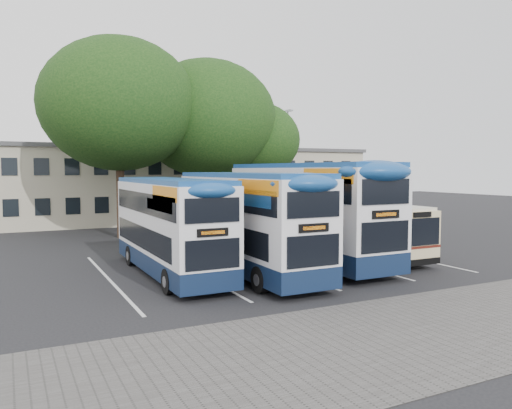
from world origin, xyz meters
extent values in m
plane|color=black|center=(0.00, 0.00, 0.00)|extent=(120.00, 120.00, 0.00)
cube|color=#595654|center=(-2.00, -5.00, 0.01)|extent=(40.00, 6.00, 0.01)
cube|color=silver|center=(-10.75, 5.00, 0.01)|extent=(0.12, 11.00, 0.01)
cube|color=silver|center=(-7.25, 5.00, 0.01)|extent=(0.12, 11.00, 0.01)
cube|color=silver|center=(-3.75, 5.00, 0.01)|extent=(0.12, 11.00, 0.01)
cube|color=silver|center=(-0.25, 5.00, 0.01)|extent=(0.12, 11.00, 0.01)
cube|color=silver|center=(3.25, 5.00, 0.01)|extent=(0.12, 11.00, 0.01)
cube|color=#B6AA92|center=(0.00, 27.00, 3.00)|extent=(32.00, 8.00, 6.00)
cube|color=#4C4C4F|center=(0.00, 27.00, 6.05)|extent=(32.40, 8.40, 0.30)
cube|color=black|center=(0.00, 22.98, 1.70)|extent=(30.00, 0.06, 1.20)
cube|color=black|center=(0.00, 22.98, 4.50)|extent=(30.00, 0.06, 1.20)
cylinder|color=gray|center=(6.00, 20.00, 4.50)|extent=(0.14, 0.14, 9.00)
cube|color=gray|center=(6.00, 20.00, 9.00)|extent=(0.12, 0.80, 0.12)
cube|color=gray|center=(6.00, 19.60, 8.95)|extent=(0.25, 0.50, 0.12)
cylinder|color=black|center=(-7.80, 17.19, 3.07)|extent=(0.50, 0.50, 6.14)
ellipsoid|color=black|center=(-7.80, 17.19, 8.35)|extent=(9.72, 9.72, 8.27)
cylinder|color=black|center=(-1.54, 18.22, 2.89)|extent=(0.50, 0.50, 5.77)
ellipsoid|color=black|center=(-1.54, 18.22, 7.85)|extent=(9.61, 9.61, 8.17)
cylinder|color=black|center=(2.36, 18.40, 2.39)|extent=(0.50, 0.50, 4.77)
ellipsoid|color=black|center=(2.36, 18.40, 6.49)|extent=(6.51, 6.51, 5.53)
cube|color=#11203E|center=(-8.33, 4.88, 0.62)|extent=(2.23, 9.37, 0.71)
cube|color=white|center=(-8.33, 4.88, 2.37)|extent=(2.23, 9.37, 2.77)
cube|color=#17488C|center=(-8.33, 4.88, 3.79)|extent=(2.19, 9.18, 0.27)
cube|color=black|center=(-8.33, 5.15, 1.61)|extent=(2.27, 8.30, 0.89)
cube|color=black|center=(-8.33, 4.88, 2.99)|extent=(2.27, 8.84, 0.80)
cube|color=orange|center=(-7.21, 1.80, 3.48)|extent=(0.02, 2.86, 0.49)
cube|color=black|center=(-8.33, 0.16, 2.28)|extent=(1.07, 0.06, 0.27)
cylinder|color=black|center=(-9.34, 7.60, 0.45)|extent=(0.27, 0.89, 0.89)
cylinder|color=black|center=(-7.32, 7.60, 0.45)|extent=(0.27, 0.89, 0.89)
cylinder|color=black|center=(-9.34, 1.80, 0.45)|extent=(0.27, 0.89, 0.89)
cylinder|color=black|center=(-7.32, 1.80, 0.45)|extent=(0.27, 0.89, 0.89)
cube|color=#11203E|center=(-5.37, 3.79, 0.66)|extent=(2.37, 9.93, 0.76)
cube|color=white|center=(-5.37, 3.79, 2.51)|extent=(2.37, 9.93, 2.93)
cube|color=#17488C|center=(-5.37, 3.79, 4.02)|extent=(2.32, 9.74, 0.28)
cube|color=black|center=(-5.37, 4.08, 1.70)|extent=(2.41, 8.80, 0.95)
cube|color=black|center=(-5.37, 3.79, 3.17)|extent=(2.41, 9.37, 0.85)
cube|color=orange|center=(-4.17, 0.53, 3.69)|extent=(0.02, 3.03, 0.52)
cube|color=black|center=(-5.37, -1.20, 2.41)|extent=(1.14, 0.06, 0.28)
cylinder|color=black|center=(-6.44, 6.68, 0.47)|extent=(0.28, 0.95, 0.95)
cylinder|color=black|center=(-4.30, 6.68, 0.47)|extent=(0.28, 0.95, 0.95)
cylinder|color=black|center=(-6.44, 0.53, 0.47)|extent=(0.28, 0.95, 0.95)
cylinder|color=black|center=(-4.30, 0.53, 0.47)|extent=(0.28, 0.95, 0.95)
cube|color=#11203E|center=(-1.80, 4.95, 0.73)|extent=(2.60, 10.93, 0.83)
cube|color=white|center=(-1.80, 4.95, 2.76)|extent=(2.60, 10.93, 3.23)
cube|color=#17488C|center=(-1.80, 4.95, 4.43)|extent=(2.55, 10.72, 0.31)
cube|color=black|center=(-1.80, 5.27, 1.87)|extent=(2.64, 9.68, 1.04)
cube|color=black|center=(-1.80, 4.95, 3.49)|extent=(2.64, 10.31, 0.94)
cube|color=orange|center=(-0.48, 1.36, 4.06)|extent=(0.02, 3.33, 0.57)
cube|color=black|center=(-1.80, -0.54, 2.66)|extent=(1.25, 0.06, 0.31)
cylinder|color=black|center=(-2.97, 8.13, 0.52)|extent=(0.31, 1.04, 1.04)
cylinder|color=black|center=(-0.62, 8.13, 0.52)|extent=(0.31, 1.04, 1.04)
cylinder|color=black|center=(-2.97, 1.36, 0.52)|extent=(0.31, 1.04, 1.04)
cylinder|color=black|center=(-0.62, 1.36, 0.52)|extent=(0.31, 1.04, 1.04)
cube|color=#AA1F0B|center=(-0.47, 6.26, 3.49)|extent=(0.02, 4.17, 0.89)
cube|color=beige|center=(1.30, 5.20, 1.40)|extent=(2.22, 8.88, 2.26)
cube|color=beige|center=(1.30, 5.20, 2.57)|extent=(2.13, 8.52, 0.18)
cube|color=black|center=(1.30, 5.65, 1.78)|extent=(2.26, 7.10, 0.80)
cube|color=#561911|center=(1.30, 5.20, 1.02)|extent=(2.25, 8.90, 0.11)
cube|color=black|center=(1.30, 0.75, 1.69)|extent=(1.95, 0.06, 1.15)
cylinder|color=black|center=(0.30, 2.19, 0.44)|extent=(0.27, 0.89, 0.89)
cylinder|color=black|center=(2.31, 2.19, 0.44)|extent=(0.27, 0.89, 0.89)
cylinder|color=black|center=(0.30, 7.87, 0.44)|extent=(0.27, 0.89, 0.89)
cylinder|color=black|center=(2.31, 7.87, 0.44)|extent=(0.27, 0.89, 0.89)
camera|label=1|loc=(-14.23, -14.69, 4.29)|focal=35.00mm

